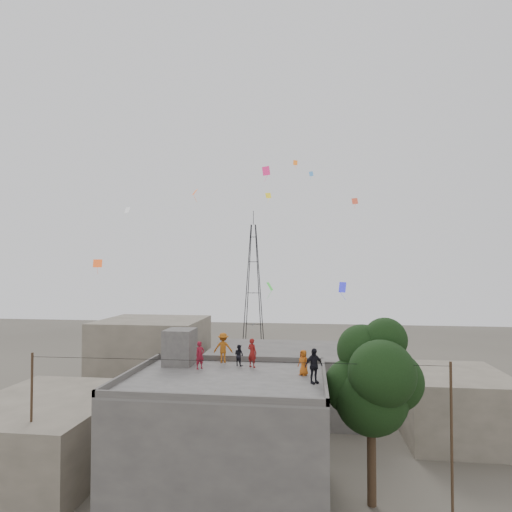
{
  "coord_description": "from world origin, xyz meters",
  "views": [
    {
      "loc": [
        4.29,
        -21.29,
        11.57
      ],
      "look_at": [
        1.16,
        2.95,
        12.31
      ],
      "focal_mm": 30.0,
      "sensor_mm": 36.0,
      "label": 1
    }
  ],
  "objects": [
    {
      "name": "ground",
      "position": [
        0.0,
        0.0,
        0.0
      ],
      "size": [
        140.0,
        140.0,
        0.0
      ],
      "primitive_type": "plane",
      "color": "#48433B",
      "rests_on": "ground"
    },
    {
      "name": "main_building",
      "position": [
        0.0,
        0.0,
        3.05
      ],
      "size": [
        10.0,
        8.0,
        6.1
      ],
      "color": "#4D4A47",
      "rests_on": "ground"
    },
    {
      "name": "parapet",
      "position": [
        0.0,
        0.0,
        6.25
      ],
      "size": [
        10.0,
        8.0,
        0.3
      ],
      "color": "#4D4A47",
      "rests_on": "main_building"
    },
    {
      "name": "stair_head_box",
      "position": [
        -3.2,
        2.6,
        7.1
      ],
      "size": [
        1.6,
        1.8,
        2.0
      ],
      "primitive_type": "cube",
      "color": "#4D4A47",
      "rests_on": "main_building"
    },
    {
      "name": "neighbor_west",
      "position": [
        -11.0,
        2.0,
        2.0
      ],
      "size": [
        8.0,
        10.0,
        4.0
      ],
      "primitive_type": "cube",
      "color": "#665F50",
      "rests_on": "ground"
    },
    {
      "name": "neighbor_north",
      "position": [
        2.0,
        14.0,
        2.5
      ],
      "size": [
        12.0,
        9.0,
        5.0
      ],
      "primitive_type": "cube",
      "color": "#4D4A47",
      "rests_on": "ground"
    },
    {
      "name": "neighbor_northwest",
      "position": [
        -10.0,
        16.0,
        3.5
      ],
      "size": [
        9.0,
        8.0,
        7.0
      ],
      "primitive_type": "cube",
      "color": "#665F50",
      "rests_on": "ground"
    },
    {
      "name": "neighbor_east",
      "position": [
        14.0,
        10.0,
        2.2
      ],
      "size": [
        7.0,
        8.0,
        4.4
      ],
      "primitive_type": "cube",
      "color": "#665F50",
      "rests_on": "ground"
    },
    {
      "name": "tree",
      "position": [
        7.37,
        0.6,
        6.1
      ],
      "size": [
        4.9,
        4.6,
        9.1
      ],
      "color": "black",
      "rests_on": "ground"
    },
    {
      "name": "utility_line",
      "position": [
        0.5,
        -1.25,
        3.83
      ],
      "size": [
        20.12,
        0.62,
        7.4
      ],
      "color": "black",
      "rests_on": "ground"
    },
    {
      "name": "transmission_tower",
      "position": [
        -4.0,
        40.0,
        9.07
      ],
      "size": [
        2.97,
        2.97,
        20.01
      ],
      "color": "black",
      "rests_on": "ground"
    },
    {
      "name": "person_red_adult",
      "position": [
        1.02,
        2.4,
        6.9
      ],
      "size": [
        0.7,
        0.63,
        1.6
      ],
      "primitive_type": "imported",
      "rotation": [
        0.0,
        0.0,
        2.59
      ],
      "color": "maroon",
      "rests_on": "main_building"
    },
    {
      "name": "person_orange_child",
      "position": [
        3.88,
        0.98,
        6.75
      ],
      "size": [
        0.75,
        0.72,
        1.3
      ],
      "primitive_type": "imported",
      "rotation": [
        0.0,
        0.0,
        -0.68
      ],
      "color": "#BA5515",
      "rests_on": "main_building"
    },
    {
      "name": "person_dark_child",
      "position": [
        0.22,
        2.72,
        6.69
      ],
      "size": [
        0.72,
        0.68,
        1.18
      ],
      "primitive_type": "imported",
      "rotation": [
        0.0,
        0.0,
        2.59
      ],
      "color": "black",
      "rests_on": "main_building"
    },
    {
      "name": "person_dark_adult",
      "position": [
        4.4,
        -0.54,
        6.93
      ],
      "size": [
        1.04,
        0.88,
        1.67
      ],
      "primitive_type": "imported",
      "rotation": [
        0.0,
        0.0,
        0.59
      ],
      "color": "black",
      "rests_on": "main_building"
    },
    {
      "name": "person_orange_adult",
      "position": [
        -0.83,
        3.4,
        6.96
      ],
      "size": [
        1.16,
        0.73,
        1.72
      ],
      "primitive_type": "imported",
      "rotation": [
        0.0,
        0.0,
        -3.06
      ],
      "color": "#A95513",
      "rests_on": "main_building"
    },
    {
      "name": "person_red_child",
      "position": [
        -1.77,
        1.66,
        6.85
      ],
      "size": [
        0.63,
        0.65,
        1.49
      ],
      "primitive_type": "imported",
      "rotation": [
        0.0,
        0.0,
        0.87
      ],
      "color": "maroon",
      "rests_on": "main_building"
    },
    {
      "name": "kites",
      "position": [
        0.46,
        7.4,
        14.9
      ],
      "size": [
        17.57,
        15.08,
        10.03
      ],
      "color": "#FF571A",
      "rests_on": "ground"
    }
  ]
}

